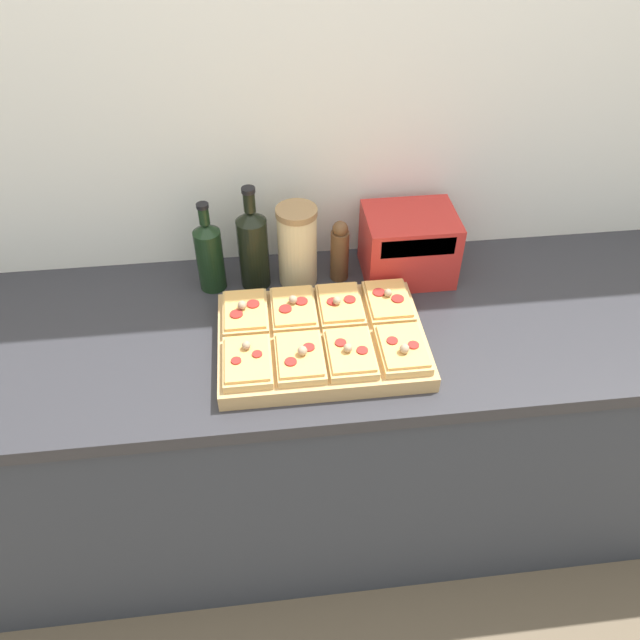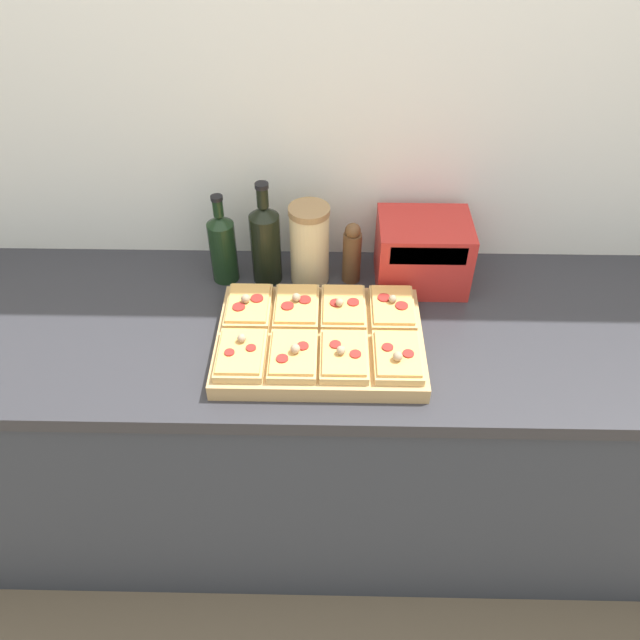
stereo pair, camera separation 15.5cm
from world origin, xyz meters
name	(u,v)px [view 2 (the right image)]	position (x,y,z in m)	size (l,w,h in m)	color
ground_plane	(337,596)	(0.00, 0.00, 0.00)	(12.00, 12.00, 0.00)	brown
wall_back	(345,132)	(0.00, 0.67, 1.25)	(6.00, 0.06, 2.50)	silver
kitchen_counter	(339,429)	(0.00, 0.32, 0.44)	(2.63, 0.67, 0.88)	#333842
cutting_board	(320,340)	(-0.06, 0.24, 0.90)	(0.51, 0.37, 0.04)	tan
pizza_slice_back_left	(249,306)	(-0.24, 0.32, 0.94)	(0.11, 0.17, 0.05)	tan
pizza_slice_back_midleft	(296,306)	(-0.12, 0.32, 0.94)	(0.11, 0.17, 0.05)	tan
pizza_slice_back_midright	(344,307)	(0.00, 0.32, 0.94)	(0.11, 0.17, 0.05)	tan
pizza_slice_back_right	(392,308)	(0.13, 0.32, 0.94)	(0.11, 0.17, 0.05)	tan
pizza_slice_front_left	(241,354)	(-0.24, 0.15, 0.94)	(0.11, 0.17, 0.05)	tan
pizza_slice_front_midleft	(293,355)	(-0.12, 0.15, 0.94)	(0.11, 0.17, 0.05)	tan
pizza_slice_front_midright	(345,355)	(0.00, 0.15, 0.94)	(0.11, 0.17, 0.05)	tan
pizza_slice_front_right	(397,356)	(0.13, 0.15, 0.94)	(0.11, 0.17, 0.05)	tan
olive_oil_bottle	(223,246)	(-0.33, 0.51, 0.99)	(0.07, 0.07, 0.27)	black
wine_bottle	(266,242)	(-0.21, 0.51, 1.01)	(0.08, 0.08, 0.30)	black
grain_jar_tall	(309,244)	(-0.09, 0.51, 1.00)	(0.11, 0.11, 0.23)	beige
pepper_mill	(352,253)	(0.02, 0.51, 0.97)	(0.05, 0.05, 0.19)	brown
toaster_oven	(423,252)	(0.22, 0.51, 0.98)	(0.27, 0.20, 0.19)	red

